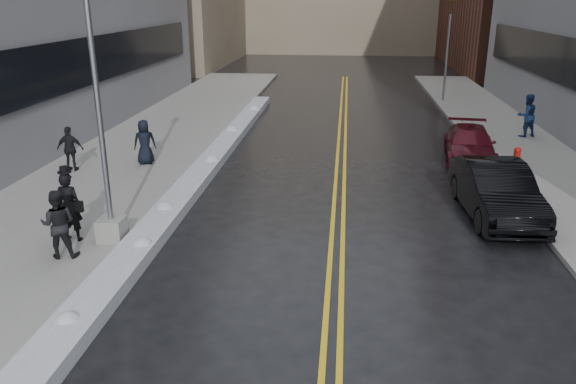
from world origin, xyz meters
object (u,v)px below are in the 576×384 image
(fire_hydrant, at_px, (517,156))
(traffic_signal, at_px, (448,45))
(pedestrian_b, at_px, (58,224))
(car_maroon, at_px, (470,144))
(pedestrian_c, at_px, (145,142))
(pedestrian_d, at_px, (70,149))
(lamppost, at_px, (103,151))
(pedestrian_east, at_px, (527,115))
(pedestrian_fedora, at_px, (69,207))
(car_black, at_px, (496,191))

(fire_hydrant, relative_size, traffic_signal, 0.12)
(pedestrian_b, relative_size, car_maroon, 0.38)
(fire_hydrant, distance_m, pedestrian_c, 13.87)
(fire_hydrant, distance_m, traffic_signal, 14.30)
(pedestrian_c, bearing_deg, pedestrian_d, 6.66)
(fire_hydrant, relative_size, pedestrian_c, 0.44)
(fire_hydrant, bearing_deg, lamppost, -146.96)
(fire_hydrant, relative_size, pedestrian_east, 0.38)
(traffic_signal, xyz_separation_m, pedestrian_d, (-15.67, -16.23, -2.44))
(pedestrian_fedora, bearing_deg, lamppost, -172.70)
(traffic_signal, bearing_deg, fire_hydrant, -87.95)
(pedestrian_fedora, bearing_deg, pedestrian_c, -83.13)
(pedestrian_fedora, distance_m, pedestrian_c, 7.01)
(pedestrian_c, distance_m, car_black, 12.47)
(pedestrian_fedora, bearing_deg, traffic_signal, -117.31)
(pedestrian_fedora, distance_m, pedestrian_east, 19.83)
(pedestrian_fedora, height_order, pedestrian_c, pedestrian_fedora)
(lamppost, relative_size, car_maroon, 1.70)
(car_maroon, bearing_deg, car_black, -87.42)
(fire_hydrant, distance_m, pedestrian_fedora, 15.60)
(pedestrian_b, relative_size, pedestrian_d, 1.05)
(lamppost, height_order, pedestrian_d, lamppost)
(lamppost, height_order, pedestrian_c, lamppost)
(car_maroon, bearing_deg, pedestrian_fedora, -135.20)
(pedestrian_fedora, bearing_deg, pedestrian_east, -136.32)
(pedestrian_b, bearing_deg, pedestrian_c, -96.65)
(car_maroon, bearing_deg, fire_hydrant, -30.16)
(pedestrian_d, bearing_deg, traffic_signal, -137.81)
(lamppost, xyz_separation_m, pedestrian_fedora, (-1.04, -0.08, -1.47))
(fire_hydrant, xyz_separation_m, traffic_signal, (-0.50, 14.00, 2.85))
(pedestrian_d, xyz_separation_m, pedestrian_east, (17.85, 7.12, 0.14))
(pedestrian_east, height_order, car_black, pedestrian_east)
(pedestrian_east, bearing_deg, pedestrian_d, 1.36)
(lamppost, bearing_deg, pedestrian_fedora, -175.56)
(lamppost, xyz_separation_m, fire_hydrant, (12.30, 8.00, -1.98))
(traffic_signal, xyz_separation_m, pedestrian_east, (2.18, -9.12, -2.30))
(pedestrian_east, height_order, car_maroon, pedestrian_east)
(pedestrian_d, distance_m, pedestrian_east, 19.21)
(pedestrian_b, relative_size, pedestrian_c, 1.02)
(fire_hydrant, height_order, car_black, car_black)
(pedestrian_east, bearing_deg, pedestrian_c, 0.68)
(traffic_signal, bearing_deg, lamppost, -118.21)
(pedestrian_b, xyz_separation_m, pedestrian_c, (-0.68, 7.96, -0.01))
(pedestrian_c, bearing_deg, lamppost, 83.02)
(pedestrian_fedora, distance_m, car_black, 11.82)
(traffic_signal, bearing_deg, car_maroon, -94.44)
(pedestrian_b, height_order, car_maroon, pedestrian_b)
(traffic_signal, xyz_separation_m, car_maroon, (-1.00, -12.87, -2.75))
(traffic_signal, bearing_deg, pedestrian_east, -76.58)
(car_black, bearing_deg, pedestrian_d, 166.36)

